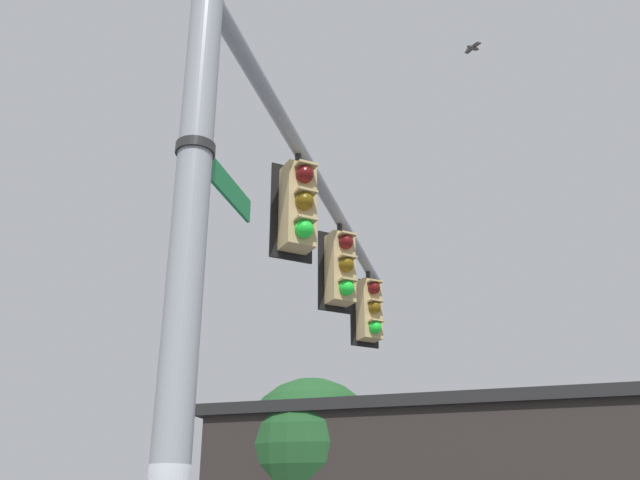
# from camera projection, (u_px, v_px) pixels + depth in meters

# --- Properties ---
(signal_pole) EXTENTS (0.27, 0.27, 7.18)m
(signal_pole) POSITION_uv_depth(u_px,v_px,m) (183.00, 304.00, 4.88)
(signal_pole) COLOR gray
(signal_pole) RESTS_ON ground
(mast_arm) EXTENTS (5.36, 5.98, 0.18)m
(mast_arm) POSITION_uv_depth(u_px,v_px,m) (323.00, 191.00, 9.46)
(mast_arm) COLOR gray
(traffic_light_nearest_pole) EXTENTS (0.54, 0.49, 1.31)m
(traffic_light_nearest_pole) POSITION_uv_depth(u_px,v_px,m) (298.00, 206.00, 8.08)
(traffic_light_nearest_pole) COLOR black
(traffic_light_mid_inner) EXTENTS (0.54, 0.49, 1.31)m
(traffic_light_mid_inner) POSITION_uv_depth(u_px,v_px,m) (341.00, 268.00, 9.99)
(traffic_light_mid_inner) COLOR black
(traffic_light_mid_outer) EXTENTS (0.54, 0.49, 1.31)m
(traffic_light_mid_outer) POSITION_uv_depth(u_px,v_px,m) (370.00, 309.00, 11.91)
(traffic_light_mid_outer) COLOR black
(street_name_sign) EXTENTS (0.96, 1.05, 0.22)m
(street_name_sign) POSITION_uv_depth(u_px,v_px,m) (212.00, 169.00, 5.65)
(street_name_sign) COLOR #147238
(bird_flying) EXTENTS (0.20, 0.32, 0.08)m
(bird_flying) POSITION_uv_depth(u_px,v_px,m) (473.00, 48.00, 9.74)
(bird_flying) COLOR #4C4742
(tree_by_storefront) EXTENTS (3.77, 3.77, 5.94)m
(tree_by_storefront) POSITION_uv_depth(u_px,v_px,m) (311.00, 450.00, 18.38)
(tree_by_storefront) COLOR #4C3823
(tree_by_storefront) RESTS_ON ground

